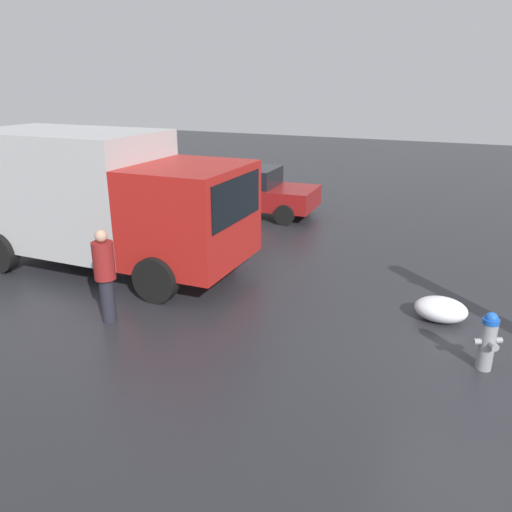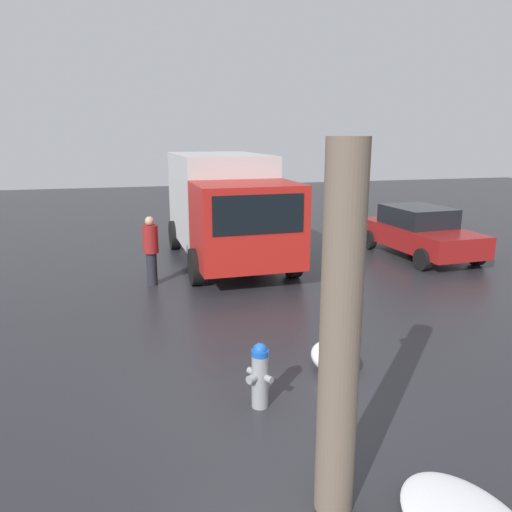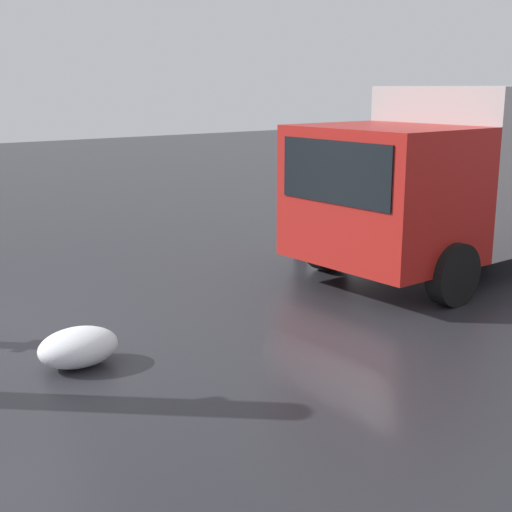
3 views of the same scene
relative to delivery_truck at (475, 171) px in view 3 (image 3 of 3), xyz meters
The scene contains 3 objects.
delivery_truck is the anchor object (origin of this frame).
pedestrian 3.01m from the delivery_truck, 130.46° to the left, with size 0.37×0.37×1.68m.
snow_pile_curbside 7.36m from the delivery_truck, behind, with size 0.90×0.67×0.43m.
Camera 3 is at (-2.16, -8.46, 3.03)m, focal length 50.00 mm.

